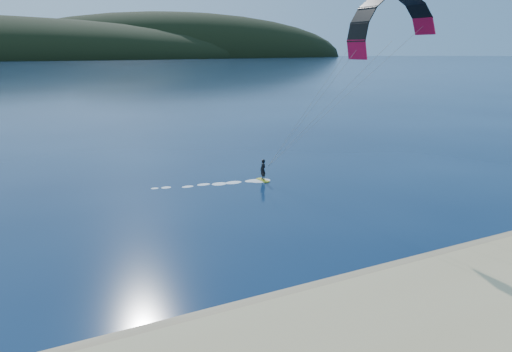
# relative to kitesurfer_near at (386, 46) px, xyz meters

# --- Properties ---
(wet_sand) EXTENTS (220.00, 2.50, 0.10)m
(wet_sand) POSITION_rel_kitesurfer_near_xyz_m (-20.23, -14.10, -12.14)
(wet_sand) COLOR #987E58
(wet_sand) RESTS_ON ground
(headland) EXTENTS (1200.00, 310.00, 140.00)m
(headland) POSITION_rel_kitesurfer_near_xyz_m (-19.60, 726.68, -12.19)
(headland) COLOR black
(headland) RESTS_ON ground
(kitesurfer_near) EXTENTS (23.26, 10.04, 16.22)m
(kitesurfer_near) POSITION_rel_kitesurfer_near_xyz_m (0.00, 0.00, 0.00)
(kitesurfer_near) COLOR gold
(kitesurfer_near) RESTS_ON ground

